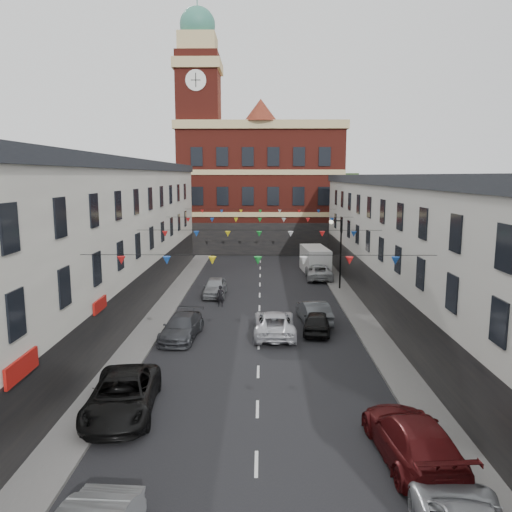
{
  "coord_description": "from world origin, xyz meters",
  "views": [
    {
      "loc": [
        0.17,
        -27.49,
        9.64
      ],
      "look_at": [
        -0.25,
        7.73,
        3.93
      ],
      "focal_mm": 35.0,
      "sensor_mm": 36.0,
      "label": 1
    }
  ],
  "objects_px": {
    "car_right_c": "(412,438)",
    "pedestrian": "(220,296)",
    "car_left_d": "(182,327)",
    "white_van": "(315,260)",
    "car_right_d": "(317,322)",
    "car_right_f": "(319,272)",
    "car_right_e": "(314,312)",
    "moving_car": "(274,323)",
    "car_left_e": "(215,287)",
    "street_lamp": "(338,244)",
    "car_left_c": "(122,395)"
  },
  "relations": [
    {
      "from": "car_right_e",
      "to": "car_right_f",
      "type": "height_order",
      "value": "car_right_e"
    },
    {
      "from": "street_lamp",
      "to": "car_right_f",
      "type": "bearing_deg",
      "value": 103.19
    },
    {
      "from": "car_left_d",
      "to": "car_right_f",
      "type": "bearing_deg",
      "value": 65.23
    },
    {
      "from": "car_left_c",
      "to": "car_left_e",
      "type": "bearing_deg",
      "value": 79.52
    },
    {
      "from": "car_right_c",
      "to": "car_right_f",
      "type": "bearing_deg",
      "value": -94.94
    },
    {
      "from": "car_left_d",
      "to": "pedestrian",
      "type": "distance_m",
      "value": 7.53
    },
    {
      "from": "white_van",
      "to": "car_right_c",
      "type": "bearing_deg",
      "value": -95.01
    },
    {
      "from": "car_left_c",
      "to": "car_right_f",
      "type": "bearing_deg",
      "value": 62.66
    },
    {
      "from": "street_lamp",
      "to": "white_van",
      "type": "distance_m",
      "value": 8.23
    },
    {
      "from": "street_lamp",
      "to": "car_left_c",
      "type": "xyz_separation_m",
      "value": [
        -12.05,
        -22.44,
        -3.12
      ]
    },
    {
      "from": "car_left_e",
      "to": "street_lamp",
      "type": "bearing_deg",
      "value": 12.57
    },
    {
      "from": "white_van",
      "to": "car_right_d",
      "type": "bearing_deg",
      "value": -100.24
    },
    {
      "from": "car_left_e",
      "to": "car_right_e",
      "type": "bearing_deg",
      "value": -45.74
    },
    {
      "from": "car_right_f",
      "to": "white_van",
      "type": "bearing_deg",
      "value": -88.51
    },
    {
      "from": "car_left_d",
      "to": "white_van",
      "type": "height_order",
      "value": "white_van"
    },
    {
      "from": "car_right_c",
      "to": "car_right_d",
      "type": "distance_m",
      "value": 14.17
    },
    {
      "from": "car_right_d",
      "to": "pedestrian",
      "type": "distance_m",
      "value": 8.92
    },
    {
      "from": "street_lamp",
      "to": "car_left_e",
      "type": "xyz_separation_m",
      "value": [
        -10.15,
        -2.23,
        -3.17
      ]
    },
    {
      "from": "car_right_d",
      "to": "pedestrian",
      "type": "xyz_separation_m",
      "value": [
        -6.49,
        6.11,
        0.11
      ]
    },
    {
      "from": "pedestrian",
      "to": "car_right_f",
      "type": "bearing_deg",
      "value": 59.82
    },
    {
      "from": "white_van",
      "to": "street_lamp",
      "type": "bearing_deg",
      "value": -86.85
    },
    {
      "from": "street_lamp",
      "to": "car_right_d",
      "type": "xyz_separation_m",
      "value": [
        -2.95,
        -11.67,
        -3.22
      ]
    },
    {
      "from": "car_right_d",
      "to": "street_lamp",
      "type": "bearing_deg",
      "value": -96.43
    },
    {
      "from": "car_right_e",
      "to": "car_left_d",
      "type": "bearing_deg",
      "value": 14.85
    },
    {
      "from": "car_left_c",
      "to": "moving_car",
      "type": "xyz_separation_m",
      "value": [
        6.45,
        10.27,
        -0.05
      ]
    },
    {
      "from": "street_lamp",
      "to": "white_van",
      "type": "xyz_separation_m",
      "value": [
        -1.06,
        7.72,
        -2.64
      ]
    },
    {
      "from": "car_right_c",
      "to": "pedestrian",
      "type": "xyz_separation_m",
      "value": [
        -8.19,
        20.17,
        -0.02
      ]
    },
    {
      "from": "car_left_d",
      "to": "car_right_c",
      "type": "bearing_deg",
      "value": -46.95
    },
    {
      "from": "car_right_e",
      "to": "pedestrian",
      "type": "height_order",
      "value": "pedestrian"
    },
    {
      "from": "car_left_d",
      "to": "car_right_d",
      "type": "bearing_deg",
      "value": 13.91
    },
    {
      "from": "car_right_e",
      "to": "car_right_f",
      "type": "distance_m",
      "value": 14.28
    },
    {
      "from": "car_left_e",
      "to": "car_right_f",
      "type": "height_order",
      "value": "car_left_e"
    },
    {
      "from": "car_right_f",
      "to": "white_van",
      "type": "distance_m",
      "value": 3.29
    },
    {
      "from": "car_left_d",
      "to": "car_right_e",
      "type": "height_order",
      "value": "car_right_e"
    },
    {
      "from": "moving_car",
      "to": "white_van",
      "type": "xyz_separation_m",
      "value": [
        4.54,
        19.89,
        0.53
      ]
    },
    {
      "from": "car_left_e",
      "to": "car_right_e",
      "type": "xyz_separation_m",
      "value": [
        7.2,
        -7.43,
        0.02
      ]
    },
    {
      "from": "car_left_c",
      "to": "car_left_d",
      "type": "xyz_separation_m",
      "value": [
        0.9,
        9.54,
        -0.09
      ]
    },
    {
      "from": "car_right_d",
      "to": "moving_car",
      "type": "bearing_deg",
      "value": 18.52
    },
    {
      "from": "car_right_e",
      "to": "car_left_c",
      "type": "bearing_deg",
      "value": 47.91
    },
    {
      "from": "car_right_c",
      "to": "white_van",
      "type": "distance_m",
      "value": 33.45
    },
    {
      "from": "car_left_c",
      "to": "car_left_e",
      "type": "xyz_separation_m",
      "value": [
        1.9,
        20.2,
        -0.05
      ]
    },
    {
      "from": "car_left_d",
      "to": "white_van",
      "type": "relative_size",
      "value": 0.84
    },
    {
      "from": "street_lamp",
      "to": "car_right_d",
      "type": "bearing_deg",
      "value": -104.19
    },
    {
      "from": "car_right_e",
      "to": "moving_car",
      "type": "xyz_separation_m",
      "value": [
        -2.65,
        -2.5,
        -0.02
      ]
    },
    {
      "from": "car_right_d",
      "to": "car_right_f",
      "type": "height_order",
      "value": "car_right_f"
    },
    {
      "from": "car_left_c",
      "to": "car_right_d",
      "type": "relative_size",
      "value": 1.4
    },
    {
      "from": "car_right_d",
      "to": "pedestrian",
      "type": "bearing_deg",
      "value": -35.5
    },
    {
      "from": "car_right_d",
      "to": "car_right_e",
      "type": "relative_size",
      "value": 0.88
    },
    {
      "from": "street_lamp",
      "to": "car_left_e",
      "type": "distance_m",
      "value": 10.86
    },
    {
      "from": "car_left_d",
      "to": "car_right_c",
      "type": "height_order",
      "value": "car_right_c"
    }
  ]
}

